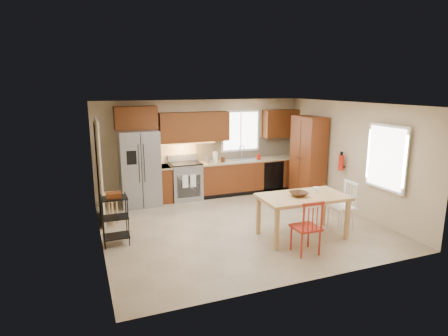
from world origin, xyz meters
TOP-DOWN VIEW (x-y plane):
  - floor at (0.00, 0.00)m, footprint 5.50×5.50m
  - ceiling at (0.00, 0.00)m, footprint 5.50×5.00m
  - wall_back at (0.00, 2.50)m, footprint 5.50×0.02m
  - wall_front at (0.00, -2.50)m, footprint 5.50×0.02m
  - wall_left at (-2.75, 0.00)m, footprint 0.02×5.00m
  - wall_right at (2.75, 0.00)m, footprint 0.02×5.00m
  - refrigerator at (-1.70, 2.12)m, footprint 0.92×0.75m
  - range_stove at (-0.55, 2.19)m, footprint 0.76×0.63m
  - base_cabinet_narrow at (-1.10, 2.20)m, footprint 0.30×0.60m
  - base_cabinet_run at (1.29, 2.20)m, footprint 2.92×0.60m
  - dishwasher at (1.85, 1.91)m, footprint 0.60×0.02m
  - backsplash at (1.29, 2.48)m, footprint 2.92×0.03m
  - upper_over_fridge at (-1.70, 2.33)m, footprint 1.00×0.35m
  - upper_left_block at (-0.25, 2.33)m, footprint 1.80×0.35m
  - upper_right_block at (2.25, 2.33)m, footprint 1.00×0.35m
  - window_back at (1.10, 2.48)m, footprint 1.12×0.04m
  - sink at (1.10, 2.20)m, footprint 0.62×0.46m
  - undercab_glow at (-0.55, 2.30)m, footprint 1.60×0.30m
  - soap_bottle at (1.48, 2.10)m, footprint 0.09×0.09m
  - paper_towel at (0.25, 2.15)m, footprint 0.12×0.12m
  - canister_steel at (0.05, 2.15)m, footprint 0.11×0.11m
  - canister_wood at (0.45, 2.12)m, footprint 0.10×0.10m
  - pantry at (2.43, 1.20)m, footprint 0.50×0.95m
  - fire_extinguisher at (2.63, 0.15)m, footprint 0.12×0.12m
  - window_right at (2.68, -1.15)m, footprint 0.04×1.02m
  - doorway at (-2.67, 1.30)m, footprint 0.04×0.95m
  - dining_table at (0.87, -1.00)m, footprint 1.67×0.97m
  - chair_red at (0.52, -1.65)m, footprint 0.47×0.47m
  - chair_white at (1.82, -0.95)m, footprint 0.47×0.47m
  - table_bowl at (0.77, -1.00)m, footprint 0.34×0.34m
  - table_jar at (1.23, -0.89)m, footprint 0.13×0.13m
  - bar_stool at (-2.50, 0.94)m, footprint 0.44×0.44m
  - utility_cart at (-2.50, -0.08)m, footprint 0.47×0.36m

SIDE VIEW (x-z plane):
  - floor at x=0.00m, z-range 0.00..0.00m
  - bar_stool at x=-2.50m, z-range 0.00..0.69m
  - dining_table at x=0.87m, z-range 0.00..0.80m
  - base_cabinet_narrow at x=-1.10m, z-range 0.00..0.90m
  - base_cabinet_run at x=1.29m, z-range 0.00..0.90m
  - dishwasher at x=1.85m, z-range 0.06..0.84m
  - range_stove at x=-0.55m, z-range 0.00..0.92m
  - utility_cart at x=-2.50m, z-range 0.00..0.93m
  - chair_red at x=0.52m, z-range 0.00..0.97m
  - chair_white at x=1.82m, z-range 0.00..0.97m
  - table_bowl at x=0.77m, z-range 0.77..0.85m
  - table_jar at x=1.23m, z-range 0.77..0.92m
  - sink at x=1.10m, z-range 0.78..0.94m
  - refrigerator at x=-1.70m, z-range 0.00..1.82m
  - canister_wood at x=0.45m, z-range 0.90..1.04m
  - canister_steel at x=0.05m, z-range 0.90..1.08m
  - soap_bottle at x=1.48m, z-range 0.90..1.09m
  - paper_towel at x=0.25m, z-range 0.90..1.18m
  - pantry at x=2.43m, z-range 0.00..2.10m
  - doorway at x=-2.67m, z-range 0.00..2.10m
  - fire_extinguisher at x=2.63m, z-range 0.92..1.28m
  - backsplash at x=1.29m, z-range 0.90..1.45m
  - wall_back at x=0.00m, z-range 0.00..2.50m
  - wall_front at x=0.00m, z-range 0.00..2.50m
  - wall_left at x=-2.75m, z-range 0.00..2.50m
  - wall_right at x=2.75m, z-range 0.00..2.50m
  - undercab_glow at x=-0.55m, z-range 1.43..1.43m
  - window_right at x=2.68m, z-range 0.79..2.11m
  - window_back at x=1.10m, z-range 1.09..2.21m
  - upper_left_block at x=-0.25m, z-range 1.45..2.20m
  - upper_right_block at x=2.25m, z-range 1.45..2.20m
  - upper_over_fridge at x=-1.70m, z-range 1.83..2.38m
  - ceiling at x=0.00m, z-range 2.49..2.51m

